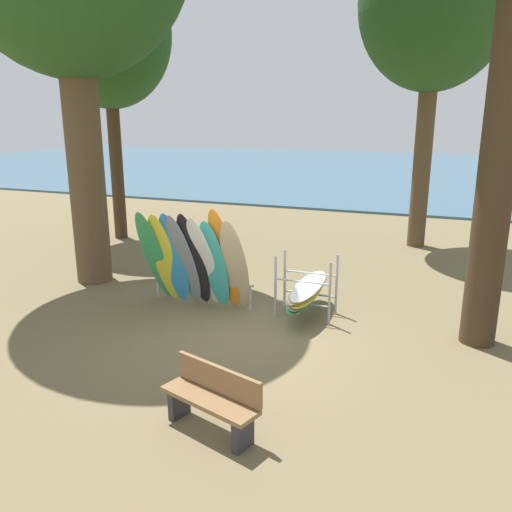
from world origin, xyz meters
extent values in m
plane|color=brown|center=(0.00, 0.00, 0.00)|extent=(80.00, 80.00, 0.00)
cube|color=#38607A|center=(0.00, 31.12, 0.05)|extent=(80.00, 36.00, 0.10)
cylinder|color=brown|center=(-4.55, 1.78, 3.04)|extent=(0.83, 0.83, 6.07)
cylinder|color=#42301E|center=(4.15, 1.27, 3.55)|extent=(0.60, 0.60, 7.11)
cylinder|color=brown|center=(2.54, 8.25, 2.83)|extent=(0.52, 0.52, 5.65)
ellipsoid|color=#234C1E|center=(2.54, 8.25, 7.00)|extent=(4.25, 4.25, 4.89)
cylinder|color=#42301E|center=(-6.66, 5.87, 2.55)|extent=(0.40, 0.40, 5.10)
ellipsoid|color=#234C1E|center=(-6.66, 5.87, 6.32)|extent=(3.85, 3.85, 4.43)
ellipsoid|color=#339E56|center=(-2.24, 0.89, 1.05)|extent=(0.58, 1.04, 2.10)
ellipsoid|color=yellow|center=(-2.01, 0.90, 1.03)|extent=(0.53, 0.86, 2.05)
ellipsoid|color=#2D8ED1|center=(-1.78, 0.90, 1.04)|extent=(0.54, 0.80, 2.07)
ellipsoid|color=gray|center=(-1.56, 0.91, 1.03)|extent=(0.63, 0.96, 2.05)
ellipsoid|color=black|center=(-1.33, 0.92, 1.05)|extent=(0.60, 0.94, 2.10)
ellipsoid|color=white|center=(-1.10, 0.93, 1.02)|extent=(0.61, 0.99, 2.04)
ellipsoid|color=#38B2AD|center=(-0.88, 0.94, 0.99)|extent=(0.56, 0.83, 1.98)
ellipsoid|color=orange|center=(-0.65, 0.95, 1.12)|extent=(0.61, 0.95, 2.24)
ellipsoid|color=#C6B289|center=(-0.42, 0.95, 1.01)|extent=(0.54, 0.91, 2.03)
cylinder|color=#9EA0A5|center=(-2.46, 1.28, 0.28)|extent=(0.04, 0.04, 0.55)
cylinder|color=#9EA0A5|center=(-0.20, 1.22, 0.28)|extent=(0.04, 0.04, 0.55)
cylinder|color=#9EA0A5|center=(-1.33, 1.25, 0.55)|extent=(2.41, 0.11, 0.04)
cylinder|color=#9EA0A5|center=(0.38, 1.11, 0.62)|extent=(0.05, 0.05, 1.25)
cylinder|color=#9EA0A5|center=(1.48, 1.11, 0.62)|extent=(0.05, 0.05, 1.25)
cylinder|color=#9EA0A5|center=(0.38, 1.71, 0.62)|extent=(0.05, 0.05, 1.25)
cylinder|color=#9EA0A5|center=(1.48, 1.71, 0.62)|extent=(0.05, 0.05, 1.25)
cylinder|color=#9EA0A5|center=(0.93, 1.11, 0.35)|extent=(1.10, 0.04, 0.04)
cylinder|color=#9EA0A5|center=(0.93, 1.11, 0.80)|extent=(1.10, 0.04, 0.04)
cylinder|color=#9EA0A5|center=(0.93, 1.71, 0.35)|extent=(1.10, 0.04, 0.04)
cylinder|color=#9EA0A5|center=(0.93, 1.71, 0.80)|extent=(1.10, 0.04, 0.04)
ellipsoid|color=#339E56|center=(0.89, 1.41, 0.40)|extent=(0.59, 2.12, 0.06)
ellipsoid|color=gray|center=(0.92, 1.41, 0.46)|extent=(0.60, 2.12, 0.06)
ellipsoid|color=yellow|center=(0.96, 1.41, 0.52)|extent=(0.60, 2.12, 0.06)
ellipsoid|color=#C6B289|center=(0.96, 1.41, 0.58)|extent=(0.57, 2.11, 0.06)
ellipsoid|color=white|center=(0.98, 1.41, 0.64)|extent=(0.54, 2.11, 0.06)
cube|color=#2D2D33|center=(0.34, -2.74, 0.21)|extent=(0.19, 0.34, 0.42)
cube|color=#2D2D33|center=(1.41, -3.08, 0.21)|extent=(0.19, 0.34, 0.42)
cube|color=olive|center=(0.88, -2.91, 0.45)|extent=(1.46, 0.81, 0.06)
cube|color=olive|center=(0.93, -2.74, 0.67)|extent=(1.35, 0.48, 0.36)
camera|label=1|loc=(3.52, -8.13, 3.93)|focal=36.27mm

